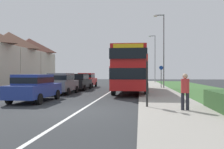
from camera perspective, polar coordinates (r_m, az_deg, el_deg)
name	(u,v)px	position (r m, az deg, el deg)	size (l,w,h in m)	color
ground_plane	(79,111)	(10.98, -7.67, -8.52)	(120.00, 120.00, 0.00)	#2D3033
lane_marking_centre	(105,95)	(18.78, -1.65, -4.85)	(0.14, 60.00, 0.01)	silver
pavement_near_side	(163,98)	(16.67, 11.85, -5.31)	(3.20, 68.00, 0.12)	#9E998E
double_decker_bus	(131,68)	(21.62, 4.51, 1.49)	(2.80, 11.20, 3.70)	red
parked_car_blue	(35,87)	(15.14, -17.69, -2.72)	(1.91, 4.54, 1.61)	navy
parked_car_grey	(62,83)	(20.12, -11.74, -1.87)	(1.95, 4.03, 1.70)	slate
parked_car_black	(78,81)	(24.69, -7.88, -1.53)	(2.01, 4.42, 1.64)	black
parked_car_red	(87,79)	(29.61, -5.96, -1.17)	(1.98, 4.15, 1.72)	#B21E1E
pedestrian_at_stop	(185,90)	(10.74, 16.78, -3.49)	(0.34, 0.34, 1.67)	#23232D
bus_stop_sign	(147,76)	(11.46, 8.22, -0.42)	(0.09, 0.52, 2.60)	black
cycle_route_sign	(161,76)	(27.01, 11.47, -0.28)	(0.44, 0.08, 2.52)	slate
street_lamp_mid	(163,47)	(26.67, 11.85, 6.41)	(1.14, 0.20, 7.96)	slate
street_lamp_far	(154,56)	(43.37, 9.94, 4.27)	(1.14, 0.20, 8.32)	slate
house_terrace_far_side	(9,59)	(34.08, -23.07, 3.34)	(6.20, 17.25, 7.04)	beige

